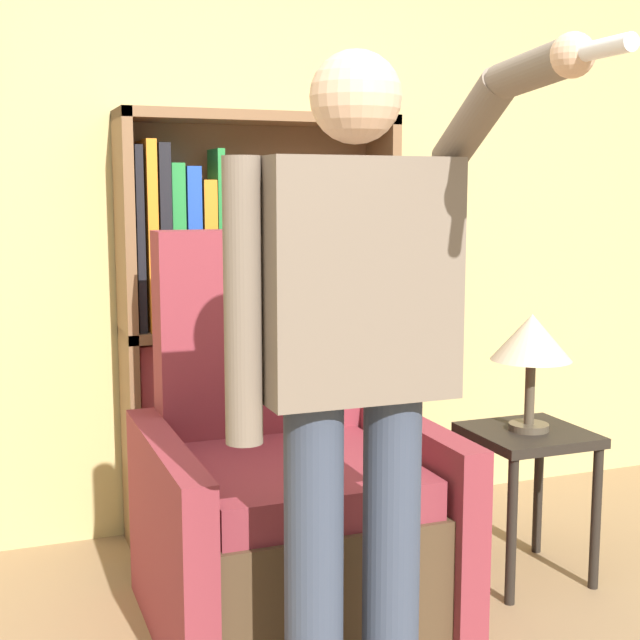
{
  "coord_description": "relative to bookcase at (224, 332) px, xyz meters",
  "views": [
    {
      "loc": [
        -0.94,
        -1.61,
        1.42
      ],
      "look_at": [
        -0.05,
        0.7,
        1.06
      ],
      "focal_mm": 50.0,
      "sensor_mm": 36.0,
      "label": 1
    }
  ],
  "objects": [
    {
      "name": "person_standing",
      "position": [
        -0.06,
        -1.5,
        0.17
      ],
      "size": [
        0.63,
        0.78,
        1.75
      ],
      "color": "#384256",
      "rests_on": "ground_plane"
    },
    {
      "name": "table_lamp",
      "position": [
        0.92,
        -0.81,
        0.03
      ],
      "size": [
        0.29,
        0.29,
        0.43
      ],
      "color": "#4C4233",
      "rests_on": "side_table"
    },
    {
      "name": "side_table",
      "position": [
        0.92,
        -0.81,
        -0.4
      ],
      "size": [
        0.41,
        0.41,
        0.56
      ],
      "color": "black",
      "rests_on": "ground_plane"
    },
    {
      "name": "bookcase",
      "position": [
        0.0,
        0.0,
        0.0
      ],
      "size": [
        1.13,
        0.28,
        1.73
      ],
      "color": "brown",
      "rests_on": "ground_plane"
    },
    {
      "name": "armchair",
      "position": [
        0.0,
        -0.77,
        -0.47
      ],
      "size": [
        0.93,
        0.91,
        1.29
      ],
      "color": "#4C3823",
      "rests_on": "ground_plane"
    },
    {
      "name": "wall_back",
      "position": [
        0.02,
        0.16,
        0.55
      ],
      "size": [
        8.0,
        0.11,
        2.8
      ],
      "color": "tan",
      "rests_on": "ground_plane"
    }
  ]
}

